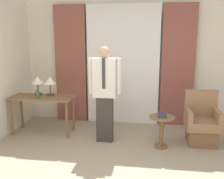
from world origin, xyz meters
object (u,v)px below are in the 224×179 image
object	(u,v)px
table_lamp_left	(38,81)
table_lamp_right	(50,82)
desk	(42,102)
person	(105,91)
bottle_near_edge	(38,94)
book	(162,115)
armchair	(201,124)
side_table	(162,126)

from	to	relation	value
table_lamp_left	table_lamp_right	size ratio (longest dim) A/B	1.00
desk	person	bearing A→B (deg)	-9.77
table_lamp_left	table_lamp_right	world-z (taller)	same
desk	table_lamp_left	bearing A→B (deg)	135.27
table_lamp_right	desk	bearing A→B (deg)	-135.27
table_lamp_right	bottle_near_edge	bearing A→B (deg)	-120.67
bottle_near_edge	book	world-z (taller)	bottle_near_edge
table_lamp_right	book	size ratio (longest dim) A/B	1.67
bottle_near_edge	person	size ratio (longest dim) A/B	0.11
armchair	side_table	distance (m)	0.78
bottle_near_edge	book	bearing A→B (deg)	-4.93
armchair	table_lamp_left	bearing A→B (deg)	176.42
book	person	bearing A→B (deg)	173.71
side_table	table_lamp_left	bearing A→B (deg)	168.85
desk	person	distance (m)	1.35
person	side_table	bearing A→B (deg)	-7.30
bottle_near_edge	armchair	distance (m)	3.10
table_lamp_left	person	xyz separation A→B (m)	(1.42, -0.35, -0.07)
table_lamp_left	desk	bearing A→B (deg)	-44.73
table_lamp_right	bottle_near_edge	size ratio (longest dim) A/B	2.05
person	book	size ratio (longest dim) A/B	7.67
bottle_near_edge	person	world-z (taller)	person
book	table_lamp_right	bearing A→B (deg)	168.03
bottle_near_edge	book	distance (m)	2.37
side_table	person	bearing A→B (deg)	172.70
desk	table_lamp_right	world-z (taller)	table_lamp_right
person	side_table	world-z (taller)	person
desk	bottle_near_edge	size ratio (longest dim) A/B	6.71
table_lamp_left	book	bearing A→B (deg)	-10.73
side_table	armchair	bearing A→B (deg)	21.35
armchair	book	world-z (taller)	armchair
desk	bottle_near_edge	xyz separation A→B (m)	(-0.03, -0.13, 0.19)
desk	bottle_near_edge	bearing A→B (deg)	-100.99
table_lamp_right	book	distance (m)	2.28
person	book	bearing A→B (deg)	-6.29
bottle_near_edge	book	xyz separation A→B (m)	(2.34, -0.20, -0.25)
desk	table_lamp_left	xyz separation A→B (m)	(-0.13, 0.13, 0.39)
table_lamp_left	table_lamp_right	bearing A→B (deg)	0.00
bottle_near_edge	side_table	xyz separation A→B (m)	(2.34, -0.22, -0.44)
table_lamp_right	armchair	size ratio (longest dim) A/B	0.40
desk	book	size ratio (longest dim) A/B	5.47
person	book	distance (m)	1.10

